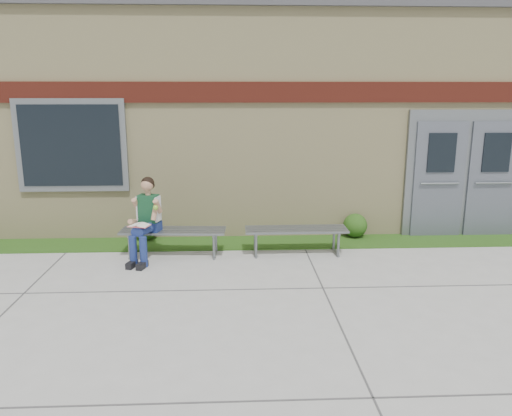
{
  "coord_description": "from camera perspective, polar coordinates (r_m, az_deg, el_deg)",
  "views": [
    {
      "loc": [
        -0.2,
        -5.81,
        2.62
      ],
      "look_at": [
        0.14,
        1.7,
        0.85
      ],
      "focal_mm": 35.0,
      "sensor_mm": 36.0,
      "label": 1
    }
  ],
  "objects": [
    {
      "name": "ground",
      "position": [
        6.38,
        -0.58,
        -11.02
      ],
      "size": [
        80.0,
        80.0,
        0.0
      ],
      "primitive_type": "plane",
      "color": "#9E9E99",
      "rests_on": "ground"
    },
    {
      "name": "grass_strip",
      "position": [
        8.81,
        -1.18,
        -4.01
      ],
      "size": [
        16.0,
        0.8,
        0.02
      ],
      "primitive_type": "cube",
      "color": "#274412",
      "rests_on": "ground"
    },
    {
      "name": "school_building",
      "position": [
        11.81,
        -1.65,
        10.71
      ],
      "size": [
        16.2,
        6.22,
        4.2
      ],
      "color": "beige",
      "rests_on": "ground"
    },
    {
      "name": "bench_left",
      "position": [
        8.2,
        -9.42,
        -3.12
      ],
      "size": [
        1.71,
        0.56,
        0.44
      ],
      "rotation": [
        0.0,
        0.0,
        -0.05
      ],
      "color": "slate",
      "rests_on": "ground"
    },
    {
      "name": "bench_right",
      "position": [
        8.2,
        4.61,
        -3.0
      ],
      "size": [
        1.66,
        0.46,
        0.43
      ],
      "rotation": [
        0.0,
        0.0,
        0.0
      ],
      "color": "slate",
      "rests_on": "ground"
    },
    {
      "name": "girl",
      "position": [
        7.98,
        -12.51,
        -1.13
      ],
      "size": [
        0.52,
        0.84,
        1.31
      ],
      "rotation": [
        0.0,
        0.0,
        -0.29
      ],
      "color": "navy",
      "rests_on": "ground"
    },
    {
      "name": "shrub_mid",
      "position": [
        9.13,
        -12.47,
        -2.41
      ],
      "size": [
        0.38,
        0.38,
        0.38
      ],
      "primitive_type": "sphere",
      "color": "#274412",
      "rests_on": "grass_strip"
    },
    {
      "name": "shrub_east",
      "position": [
        9.25,
        11.26,
        -1.96
      ],
      "size": [
        0.43,
        0.43,
        0.43
      ],
      "primitive_type": "sphere",
      "color": "#274412",
      "rests_on": "grass_strip"
    }
  ]
}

